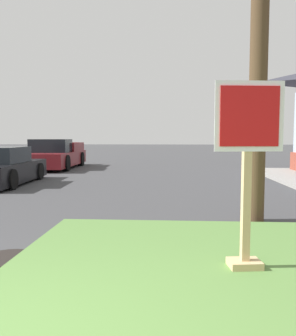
{
  "coord_description": "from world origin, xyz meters",
  "views": [
    {
      "loc": [
        1.42,
        -2.0,
        1.56
      ],
      "look_at": [
        1.03,
        4.04,
        1.05
      ],
      "focal_mm": 38.74,
      "sensor_mm": 36.0,
      "label": 1
    }
  ],
  "objects_px": {
    "manhole_cover": "(8,258)",
    "parked_sedan_black": "(1,168)",
    "stop_sign": "(247,178)",
    "pickup_truck_maroon": "(55,156)"
  },
  "relations": [
    {
      "from": "manhole_cover",
      "to": "pickup_truck_maroon",
      "type": "relative_size",
      "value": 0.12
    },
    {
      "from": "manhole_cover",
      "to": "parked_sedan_black",
      "type": "bearing_deg",
      "value": 116.09
    },
    {
      "from": "manhole_cover",
      "to": "parked_sedan_black",
      "type": "distance_m",
      "value": 8.08
    },
    {
      "from": "pickup_truck_maroon",
      "to": "manhole_cover",
      "type": "bearing_deg",
      "value": -74.43
    },
    {
      "from": "stop_sign",
      "to": "parked_sedan_black",
      "type": "distance_m",
      "value": 10.02
    },
    {
      "from": "stop_sign",
      "to": "pickup_truck_maroon",
      "type": "distance_m",
      "value": 15.4
    },
    {
      "from": "manhole_cover",
      "to": "parked_sedan_black",
      "type": "xyz_separation_m",
      "value": [
        -3.54,
        7.24,
        0.53
      ]
    },
    {
      "from": "parked_sedan_black",
      "to": "pickup_truck_maroon",
      "type": "relative_size",
      "value": 0.77
    },
    {
      "from": "manhole_cover",
      "to": "pickup_truck_maroon",
      "type": "height_order",
      "value": "pickup_truck_maroon"
    },
    {
      "from": "stop_sign",
      "to": "pickup_truck_maroon",
      "type": "relative_size",
      "value": 0.37
    }
  ]
}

